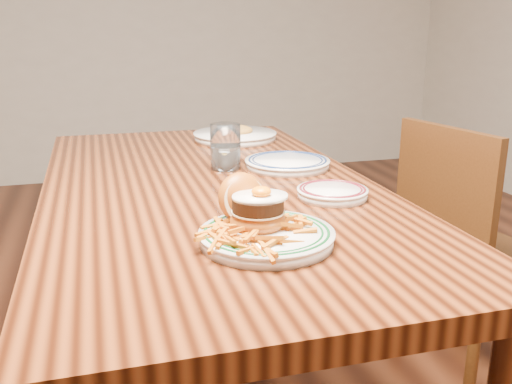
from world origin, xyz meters
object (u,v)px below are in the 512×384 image
object	(u,v)px
table	(211,215)
chair_right	(465,245)
main_plate	(262,224)
side_plate	(332,192)

from	to	relation	value
table	chair_right	size ratio (longest dim) A/B	1.86
main_plate	side_plate	distance (m)	0.33
chair_right	main_plate	world-z (taller)	main_plate
chair_right	main_plate	xyz separation A→B (m)	(-0.84, -0.50, 0.32)
main_plate	side_plate	size ratio (longest dim) A/B	1.62
side_plate	main_plate	bearing A→B (deg)	-155.96
chair_right	side_plate	distance (m)	0.72
chair_right	table	bearing A→B (deg)	-6.98
chair_right	side_plate	size ratio (longest dim) A/B	5.01
table	main_plate	size ratio (longest dim) A/B	5.77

